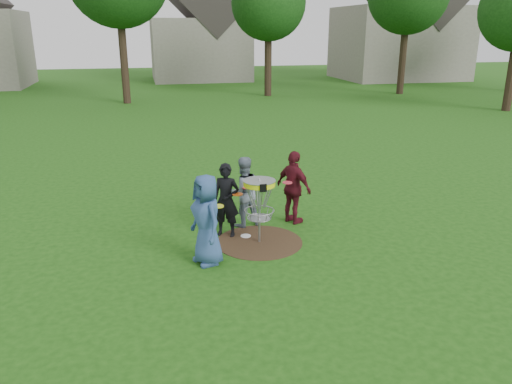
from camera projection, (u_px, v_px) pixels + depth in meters
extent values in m
plane|color=#19470F|center=(259.00, 242.00, 10.37)|extent=(100.00, 100.00, 0.00)
cylinder|color=#47331E|center=(259.00, 242.00, 10.37)|extent=(1.80, 1.80, 0.01)
imported|color=#2D4B7D|center=(207.00, 220.00, 9.21)|extent=(0.80, 0.98, 1.73)
imported|color=black|center=(226.00, 200.00, 10.48)|extent=(0.68, 0.59, 1.58)
imported|color=slate|center=(243.00, 192.00, 11.02)|extent=(0.88, 0.75, 1.59)
imported|color=#53131D|center=(294.00, 188.00, 11.17)|extent=(0.84, 1.05, 1.67)
cylinder|color=white|center=(246.00, 236.00, 10.65)|extent=(0.22, 0.22, 0.02)
cylinder|color=#9EA0A5|center=(259.00, 211.00, 10.16)|extent=(0.05, 0.05, 1.38)
cylinder|color=#D9E80C|center=(259.00, 183.00, 9.97)|extent=(0.64, 0.64, 0.10)
cylinder|color=#9EA0A5|center=(259.00, 181.00, 9.96)|extent=(0.66, 0.66, 0.01)
cube|color=black|center=(263.00, 188.00, 9.67)|extent=(0.14, 0.02, 0.16)
torus|color=#9EA0A5|center=(259.00, 210.00, 10.16)|extent=(0.62, 0.62, 0.02)
torus|color=#9EA0A5|center=(259.00, 218.00, 10.21)|extent=(0.50, 0.50, 0.02)
cylinder|color=#9EA0A5|center=(259.00, 218.00, 10.21)|extent=(0.44, 0.44, 0.01)
cylinder|color=#CED517|center=(218.00, 206.00, 9.33)|extent=(0.22, 0.22, 0.02)
cylinder|color=#F15914|center=(238.00, 194.00, 10.30)|extent=(0.22, 0.22, 0.02)
cylinder|color=#FF4943|center=(247.00, 188.00, 10.71)|extent=(0.22, 0.22, 0.02)
cylinder|color=#EE3E52|center=(287.00, 183.00, 10.89)|extent=(0.22, 0.22, 0.02)
cylinder|color=#38281C|center=(124.00, 63.00, 28.93)|extent=(0.46, 0.46, 4.62)
cylinder|color=#38281C|center=(268.00, 66.00, 32.35)|extent=(0.46, 0.46, 3.78)
sphere|color=#164211|center=(268.00, 3.00, 31.15)|extent=(4.68, 4.68, 4.68)
cylinder|color=#38281C|center=(402.00, 62.00, 33.27)|extent=(0.46, 0.46, 4.20)
cylinder|color=#38281C|center=(511.00, 79.00, 26.42)|extent=(0.46, 0.46, 3.36)
cube|color=gray|center=(200.00, 50.00, 42.64)|extent=(8.00, 7.00, 5.00)
cube|color=#2D2826|center=(198.00, 0.00, 41.41)|extent=(6.11, 7.14, 6.11)
cube|color=gray|center=(399.00, 43.00, 43.31)|extent=(10.00, 8.00, 6.00)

